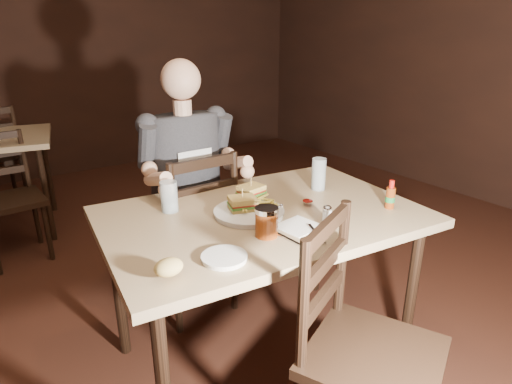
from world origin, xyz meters
TOP-DOWN VIEW (x-y plane):
  - room_shell at (0.00, 0.00)m, footprint 7.00×7.00m
  - main_table at (0.04, -0.16)m, footprint 1.44×1.04m
  - chair_far at (-0.03, 0.42)m, footprint 0.44×0.48m
  - chair_near at (0.04, -0.82)m, footprint 0.59×0.61m
  - bg_chair_near at (-0.77, 1.63)m, footprint 0.43×0.46m
  - diner at (-0.03, 0.38)m, footprint 0.53×0.42m
  - dinner_plate at (-0.02, -0.15)m, footprint 0.32×0.32m
  - sandwich_left at (-0.04, -0.12)m, footprint 0.14×0.12m
  - sandwich_right at (0.08, -0.02)m, footprint 0.12×0.11m
  - fries_pile at (0.02, -0.13)m, footprint 0.26×0.19m
  - ketchup_dollop at (0.26, -0.21)m, footprint 0.05×0.05m
  - glass_left at (-0.28, 0.09)m, footprint 0.08×0.08m
  - glass_right at (0.44, -0.08)m, footprint 0.08×0.08m
  - hot_sauce at (0.53, -0.44)m, footprint 0.04×0.04m
  - salt_shaker at (0.20, -0.39)m, footprint 0.04×0.04m
  - syrup_dispenser at (-0.08, -0.35)m, footprint 0.10×0.10m
  - napkin at (0.08, -0.36)m, footprint 0.18×0.17m
  - knife at (-0.03, -0.45)m, footprint 0.03×0.20m
  - fork at (0.08, -0.46)m, footprint 0.08×0.17m
  - side_plate at (-0.31, -0.42)m, footprint 0.17×0.17m
  - bread_roll at (-0.51, -0.42)m, footprint 0.10×0.09m

SIDE VIEW (x-z plane):
  - bg_chair_near at x=-0.77m, z-range 0.00..0.87m
  - chair_near at x=0.04m, z-range 0.00..0.94m
  - chair_far at x=-0.03m, z-range 0.00..0.94m
  - main_table at x=0.04m, z-range 0.31..1.08m
  - napkin at x=0.08m, z-range 0.77..0.77m
  - knife at x=-0.03m, z-range 0.77..0.78m
  - side_plate at x=-0.31m, z-range 0.77..0.78m
  - fork at x=0.08m, z-range 0.77..0.78m
  - dinner_plate at x=-0.02m, z-range 0.77..0.79m
  - ketchup_dollop at x=0.26m, z-range 0.79..0.80m
  - salt_shaker at x=0.20m, z-range 0.77..0.84m
  - fries_pile at x=0.02m, z-range 0.79..0.82m
  - bread_roll at x=-0.51m, z-range 0.78..0.84m
  - syrup_dispenser at x=-0.08m, z-range 0.77..0.89m
  - sandwich_right at x=0.08m, z-range 0.79..0.88m
  - hot_sauce at x=0.53m, z-range 0.77..0.90m
  - sandwich_left at x=-0.04m, z-range 0.79..0.88m
  - glass_left at x=-0.28m, z-range 0.77..0.90m
  - glass_right at x=0.44m, z-range 0.77..0.93m
  - diner at x=-0.03m, z-range 0.49..1.39m
  - room_shell at x=0.00m, z-range -2.10..4.90m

